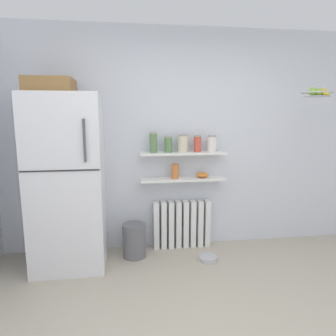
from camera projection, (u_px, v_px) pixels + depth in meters
ground_plane at (226, 321)px, 2.44m from camera, size 7.04×7.04×0.00m
back_wall at (188, 141)px, 3.73m from camera, size 7.04×0.10×2.60m
refrigerator at (67, 179)px, 3.22m from camera, size 0.74×0.71×1.97m
radiator at (182, 224)px, 3.77m from camera, size 0.70×0.12×0.58m
wall_shelf_lower at (183, 179)px, 3.64m from camera, size 1.00×0.22×0.02m
wall_shelf_upper at (183, 153)px, 3.58m from camera, size 1.00×0.22×0.02m
storage_jar_0 at (153, 142)px, 3.51m from camera, size 0.09×0.09×0.24m
storage_jar_1 at (168, 144)px, 3.54m from camera, size 0.09×0.09×0.19m
storage_jar_2 at (183, 143)px, 3.56m from camera, size 0.12×0.12×0.21m
storage_jar_3 at (198, 144)px, 3.59m from camera, size 0.09×0.09×0.20m
storage_jar_4 at (212, 144)px, 3.61m from camera, size 0.11×0.11×0.19m
vase at (175, 171)px, 3.61m from camera, size 0.08×0.08×0.17m
shelf_bowl at (202, 175)px, 3.66m from camera, size 0.14×0.14×0.06m
trash_bin at (134, 240)px, 3.52m from camera, size 0.26×0.26×0.39m
pet_food_bowl at (208, 258)px, 3.45m from camera, size 0.21×0.21×0.05m
hanging_fruit_basket at (317, 93)px, 3.27m from camera, size 0.33×0.33×0.10m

